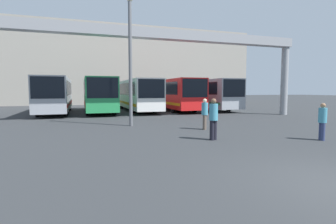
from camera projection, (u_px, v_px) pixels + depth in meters
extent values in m
cube|color=gray|center=(114.00, 67.00, 44.56)|extent=(44.31, 12.00, 12.02)
cylinder|color=gray|center=(284.00, 81.00, 22.53)|extent=(0.60, 0.60, 5.76)
cube|color=gray|center=(159.00, 34.00, 18.75)|extent=(23.04, 0.80, 0.70)
cube|color=#999EA5|center=(55.00, 94.00, 24.16)|extent=(2.47, 11.28, 2.85)
cube|color=black|center=(48.00, 88.00, 18.80)|extent=(2.27, 0.06, 1.59)
cube|color=black|center=(55.00, 88.00, 24.12)|extent=(2.50, 9.59, 1.20)
cube|color=red|center=(56.00, 104.00, 24.24)|extent=(2.50, 10.72, 0.24)
cylinder|color=black|center=(38.00, 110.00, 20.94)|extent=(0.28, 1.05, 1.05)
cylinder|color=black|center=(66.00, 109.00, 21.61)|extent=(0.28, 1.05, 1.05)
cylinder|color=black|center=(47.00, 106.00, 26.92)|extent=(0.28, 1.05, 1.05)
cylinder|color=black|center=(70.00, 105.00, 27.59)|extent=(0.28, 1.05, 1.05)
cube|color=#268C4C|center=(99.00, 94.00, 25.09)|extent=(2.56, 10.70, 2.84)
cube|color=black|center=(103.00, 88.00, 20.01)|extent=(2.35, 0.06, 1.59)
cube|color=black|center=(98.00, 88.00, 25.05)|extent=(2.59, 9.09, 1.19)
cube|color=red|center=(99.00, 103.00, 25.17)|extent=(2.59, 10.16, 0.24)
cylinder|color=black|center=(87.00, 110.00, 22.02)|extent=(0.28, 0.95, 0.95)
cylinder|color=black|center=(114.00, 109.00, 22.72)|extent=(0.28, 0.95, 0.95)
cylinder|color=black|center=(86.00, 106.00, 27.68)|extent=(0.28, 0.95, 0.95)
cylinder|color=black|center=(108.00, 105.00, 28.38)|extent=(0.28, 0.95, 0.95)
cube|color=silver|center=(136.00, 94.00, 27.15)|extent=(2.41, 12.48, 2.77)
cube|color=black|center=(152.00, 89.00, 21.22)|extent=(2.22, 0.06, 1.55)
cube|color=black|center=(136.00, 89.00, 27.11)|extent=(2.44, 10.61, 1.16)
cube|color=orange|center=(136.00, 102.00, 27.22)|extent=(2.44, 11.85, 0.24)
cylinder|color=black|center=(133.00, 108.00, 23.61)|extent=(0.28, 1.06, 1.06)
cylinder|color=black|center=(155.00, 107.00, 24.27)|extent=(0.28, 1.06, 1.06)
cylinder|color=black|center=(121.00, 104.00, 30.22)|extent=(0.28, 1.06, 1.06)
cylinder|color=black|center=(139.00, 104.00, 30.88)|extent=(0.28, 1.06, 1.06)
cube|color=red|center=(172.00, 93.00, 28.14)|extent=(2.56, 12.04, 2.84)
cube|color=black|center=(195.00, 88.00, 22.42)|extent=(2.35, 0.06, 1.59)
cube|color=black|center=(172.00, 89.00, 28.10)|extent=(2.59, 10.23, 1.19)
cube|color=orange|center=(172.00, 102.00, 28.22)|extent=(2.59, 11.44, 0.24)
cylinder|color=black|center=(173.00, 108.00, 24.71)|extent=(0.28, 0.92, 0.92)
cylinder|color=black|center=(194.00, 107.00, 25.41)|extent=(0.28, 0.92, 0.92)
cylinder|color=black|center=(154.00, 104.00, 31.09)|extent=(0.28, 0.92, 0.92)
cylinder|color=black|center=(172.00, 104.00, 31.79)|extent=(0.28, 0.92, 0.92)
cube|color=#999EA5|center=(205.00, 93.00, 29.32)|extent=(2.47, 11.97, 2.85)
cube|color=black|center=(234.00, 88.00, 23.63)|extent=(2.27, 0.06, 1.59)
cube|color=black|center=(205.00, 89.00, 29.28)|extent=(2.50, 10.18, 1.20)
cube|color=#268C4C|center=(205.00, 101.00, 29.39)|extent=(2.50, 11.37, 0.24)
cylinder|color=black|center=(210.00, 106.00, 25.91)|extent=(0.28, 1.04, 1.04)
cylinder|color=black|center=(229.00, 106.00, 26.59)|extent=(0.28, 1.04, 1.04)
cylinder|color=black|center=(184.00, 103.00, 32.26)|extent=(0.28, 1.04, 1.04)
cylinder|color=black|center=(200.00, 103.00, 32.93)|extent=(0.28, 1.04, 1.04)
cylinder|color=navy|center=(321.00, 131.00, 11.05)|extent=(0.17, 0.17, 0.74)
cylinder|color=navy|center=(323.00, 132.00, 10.91)|extent=(0.17, 0.17, 0.74)
cylinder|color=teal|center=(323.00, 115.00, 10.93)|extent=(0.33, 0.33, 0.62)
sphere|color=#8C6647|center=(323.00, 105.00, 10.89)|extent=(0.20, 0.20, 0.20)
cylinder|color=black|center=(212.00, 130.00, 11.00)|extent=(0.19, 0.19, 0.84)
cylinder|color=black|center=(215.00, 130.00, 11.10)|extent=(0.19, 0.19, 0.84)
cylinder|color=teal|center=(214.00, 112.00, 10.99)|extent=(0.37, 0.37, 0.70)
sphere|color=brown|center=(214.00, 101.00, 10.95)|extent=(0.23, 0.23, 0.23)
cylinder|color=brown|center=(204.00, 122.00, 13.95)|extent=(0.18, 0.18, 0.79)
cylinder|color=brown|center=(205.00, 122.00, 14.10)|extent=(0.18, 0.18, 0.79)
cylinder|color=teal|center=(205.00, 109.00, 13.96)|extent=(0.34, 0.34, 0.66)
sphere|color=beige|center=(205.00, 101.00, 13.93)|extent=(0.21, 0.21, 0.21)
cylinder|color=#595B60|center=(130.00, 65.00, 15.19)|extent=(0.20, 0.20, 7.16)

